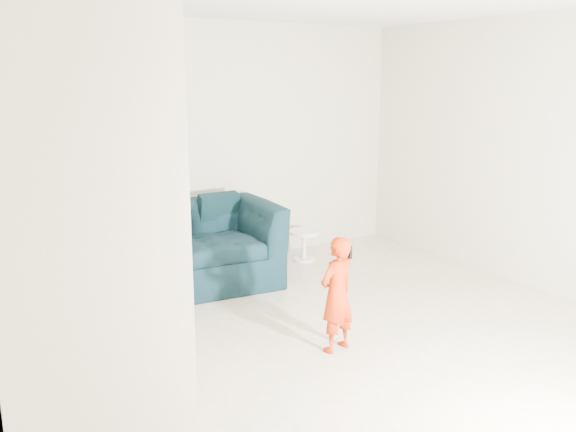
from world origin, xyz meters
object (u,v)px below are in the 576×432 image
Objects in this scene: armchair at (212,244)px; toddler at (337,294)px; side_table at (304,240)px; staircase at (58,260)px.

toddler is (0.15, -1.98, 0.05)m from armchair.
toddler is at bearing -116.95° from side_table.
toddler is 0.26× the size of staircase.
staircase reaches higher than toddler.
staircase is (-1.94, 0.41, 0.49)m from toddler.
toddler is 2.04m from staircase.
staircase is at bearing -25.21° from toddler.
side_table is (1.23, 0.15, -0.17)m from armchair.
toddler reaches higher than side_table.
toddler is 2.40m from side_table.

